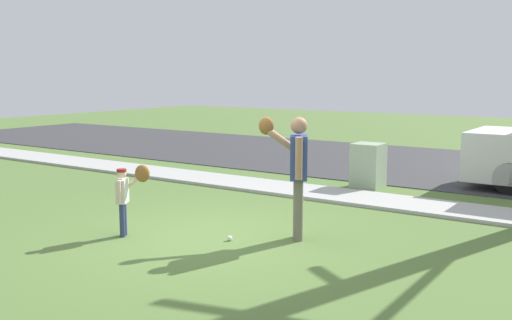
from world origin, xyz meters
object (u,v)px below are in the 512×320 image
Objects in this scene: person_child at (128,190)px; utility_cabinet at (368,165)px; person_adult at (296,165)px; baseball at (230,238)px.

utility_cabinet is (1.39, 5.48, -0.22)m from person_child.
person_adult reaches higher than utility_cabinet.
utility_cabinet is at bearing 90.10° from baseball.
utility_cabinet is (-0.01, 4.88, 0.43)m from baseball.
utility_cabinet is at bearing -111.07° from person_adult.
person_adult is 1.90× the size of utility_cabinet.
person_child is at bearing -104.26° from utility_cabinet.
person_adult is 1.69× the size of person_child.
person_adult is 2.48m from person_child.
person_child is at bearing -156.66° from baseball.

